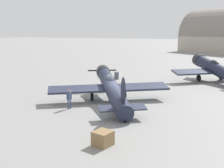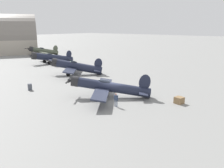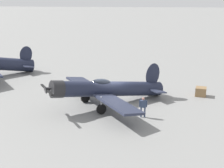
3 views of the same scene
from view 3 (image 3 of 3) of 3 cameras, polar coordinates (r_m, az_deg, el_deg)
name	(u,v)px [view 3 (image 3 of 3)]	position (r m, az deg, el deg)	size (l,w,h in m)	color
ground_plane	(112,104)	(26.01, 0.00, -3.80)	(400.00, 400.00, 0.00)	gray
airplane_foreground	(107,89)	(25.32, -1.00, -0.97)	(9.76, 10.15, 3.22)	#1E2338
ground_crew_mechanic	(143,105)	(23.12, 5.87, -4.01)	(0.23, 0.62, 1.59)	#384766
equipment_crate	(201,92)	(29.13, 16.37, -1.39)	(1.12, 1.13, 0.81)	olive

